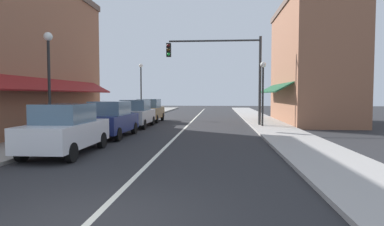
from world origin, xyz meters
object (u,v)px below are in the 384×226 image
Objects in this scene: parked_car_second_left at (111,119)px; street_lamp_right_mid at (263,83)px; parked_car_nearest_left at (66,129)px; parked_car_far_left at (149,110)px; street_lamp_left_near at (49,69)px; traffic_signal_mast_arm at (227,64)px; parked_car_third_left at (136,114)px; street_lamp_left_far at (141,81)px.

parked_car_second_left is 9.86m from street_lamp_right_mid.
parked_car_nearest_left is 1.00× the size of parked_car_second_left.
parked_car_nearest_left is 1.00× the size of parked_car_far_left.
parked_car_second_left is 0.99× the size of street_lamp_right_mid.
street_lamp_left_near reaches higher than parked_car_second_left.
parked_car_second_left is at bearing -133.74° from traffic_signal_mast_arm.
street_lamp_left_near is at bearing -126.35° from parked_car_second_left.
parked_car_third_left is at bearing 89.19° from parked_car_nearest_left.
traffic_signal_mast_arm reaches higher than street_lamp_left_near.
street_lamp_left_near is 0.94× the size of street_lamp_left_far.
parked_car_third_left is 6.74m from traffic_signal_mast_arm.
street_lamp_right_mid is (9.88, 7.72, -0.31)m from street_lamp_left_near.
street_lamp_left_far is at bearing 138.57° from street_lamp_right_mid.
parked_car_second_left is 3.78m from street_lamp_left_near.
parked_car_third_left is at bearing 90.82° from parked_car_second_left.
street_lamp_left_far reaches higher than parked_car_far_left.
street_lamp_right_mid reaches higher than parked_car_third_left.
parked_car_second_left is 4.95m from parked_car_third_left.
street_lamp_right_mid is at bearing -41.43° from street_lamp_left_far.
street_lamp_right_mid is (8.14, -4.00, 1.98)m from parked_car_far_left.
street_lamp_left_near reaches higher than parked_car_third_left.
parked_car_nearest_left is 18.98m from street_lamp_left_far.
parked_car_second_left is at bearing 52.86° from street_lamp_left_near.
parked_car_far_left is (-0.08, 4.37, 0.00)m from parked_car_third_left.
parked_car_second_left and parked_car_third_left have the same top height.
traffic_signal_mast_arm is 1.50× the size of street_lamp_right_mid.
street_lamp_left_near is (-1.81, -2.39, 2.29)m from parked_car_second_left.
parked_car_far_left is 9.28m from street_lamp_right_mid.
parked_car_far_left is 7.45m from traffic_signal_mast_arm.
traffic_signal_mast_arm is 11.44m from street_lamp_left_near.
parked_car_nearest_left is at bearing -129.08° from street_lamp_right_mid.
parked_car_far_left is at bearing 151.13° from traffic_signal_mast_arm.
street_lamp_left_far is at bearing 90.18° from street_lamp_left_near.
parked_car_nearest_left is 0.66× the size of traffic_signal_mast_arm.
street_lamp_left_far is (-0.05, 16.48, 0.16)m from street_lamp_left_near.
street_lamp_left_far is at bearing 98.34° from parked_car_second_left.
street_lamp_left_near reaches higher than street_lamp_right_mid.
parked_car_third_left is 9.64m from street_lamp_left_far.
street_lamp_left_far is (-7.68, 8.01, -0.76)m from traffic_signal_mast_arm.
parked_car_second_left and parked_car_far_left have the same top height.
parked_car_second_left is at bearing -90.35° from parked_car_third_left.
parked_car_second_left is 0.88× the size of street_lamp_left_near.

